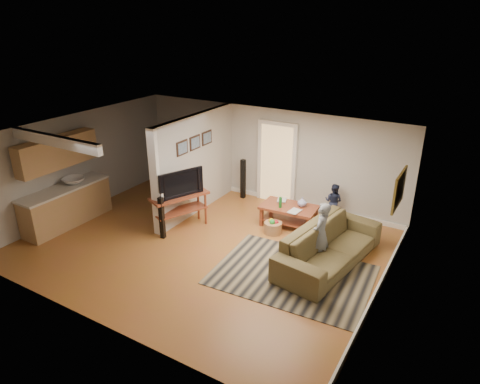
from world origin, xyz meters
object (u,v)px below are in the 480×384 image
(sofa, at_px, (328,263))
(child, at_px, (318,262))
(tv_console, at_px, (180,198))
(speaker_right, at_px, (243,179))
(toy_basket, at_px, (273,227))
(speaker_left, at_px, (162,218))
(toddler, at_px, (332,218))
(coffee_table, at_px, (290,210))

(sofa, height_order, child, child)
(tv_console, height_order, speaker_right, tv_console)
(sofa, height_order, toy_basket, sofa)
(toy_basket, bearing_deg, speaker_right, 138.97)
(tv_console, height_order, speaker_left, tv_console)
(speaker_right, height_order, child, speaker_right)
(child, relative_size, toddler, 1.43)
(child, bearing_deg, sofa, 112.79)
(speaker_right, xyz_separation_m, child, (3.01, -2.08, -0.55))
(toy_basket, xyz_separation_m, child, (1.38, -0.66, -0.15))
(sofa, xyz_separation_m, tv_console, (-3.54, -0.31, 0.78))
(speaker_right, distance_m, child, 3.70)
(speaker_left, height_order, toy_basket, speaker_left)
(tv_console, bearing_deg, child, 27.57)
(speaker_right, relative_size, toddler, 1.20)
(tv_console, height_order, child, tv_console)
(sofa, distance_m, toy_basket, 1.67)
(tv_console, bearing_deg, coffee_table, 57.07)
(coffee_table, bearing_deg, tv_console, -146.49)
(coffee_table, relative_size, tv_console, 0.93)
(tv_console, relative_size, speaker_right, 1.31)
(tv_console, distance_m, child, 3.46)
(coffee_table, xyz_separation_m, speaker_right, (-1.80, 0.88, 0.15))
(speaker_left, distance_m, toy_basket, 2.55)
(coffee_table, bearing_deg, sofa, -39.06)
(sofa, relative_size, toy_basket, 6.70)
(toddler, bearing_deg, speaker_left, 48.71)
(sofa, distance_m, child, 0.19)
(speaker_left, relative_size, speaker_right, 0.90)
(sofa, relative_size, speaker_left, 2.74)
(speaker_right, distance_m, toy_basket, 2.20)
(speaker_right, bearing_deg, tv_console, -91.04)
(speaker_right, relative_size, child, 0.84)
(coffee_table, distance_m, speaker_right, 2.01)
(speaker_left, height_order, toddler, speaker_left)
(speaker_right, distance_m, toddler, 2.62)
(speaker_right, bearing_deg, toddler, 7.69)
(sofa, xyz_separation_m, toddler, (-0.62, 2.01, 0.00))
(child, bearing_deg, toy_basket, -114.70)
(speaker_right, height_order, toddler, speaker_right)
(speaker_left, xyz_separation_m, child, (3.42, 0.82, -0.50))
(tv_console, xyz_separation_m, speaker_right, (0.35, 2.31, -0.22))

